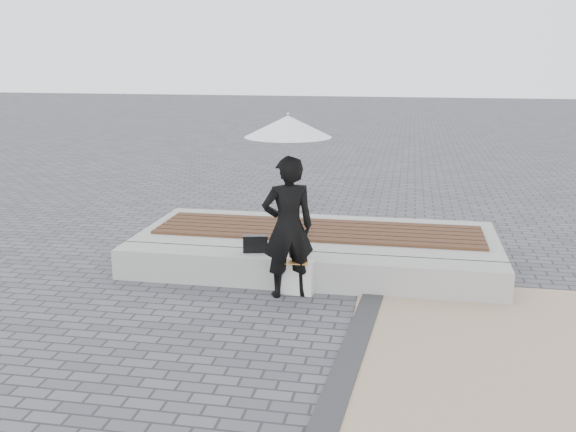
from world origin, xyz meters
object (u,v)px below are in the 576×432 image
Objects in this scene: seating_ledge at (304,271)px; canvas_tote at (297,277)px; parasol at (288,126)px; woman at (288,227)px; handbag at (255,244)px.

canvas_tote is at bearing -100.17° from seating_ledge.
seating_ledge is at bearing 84.65° from canvas_tote.
canvas_tote is at bearing 42.55° from parasol.
woman is at bearing -112.23° from seating_ledge.
seating_ledge is 0.76m from woman.
parasol reaches higher than handbag.
seating_ledge is 15.93× the size of handbag.
seating_ledge is 3.89× the size of parasol.
woman is 5.49× the size of handbag.
parasol reaches higher than woman.
handbag is at bearing 175.24° from seating_ledge.
woman is 1.34× the size of parasol.
woman reaches higher than handbag.
seating_ledge is 2.90× the size of woman.
handbag is at bearing 140.82° from parasol.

